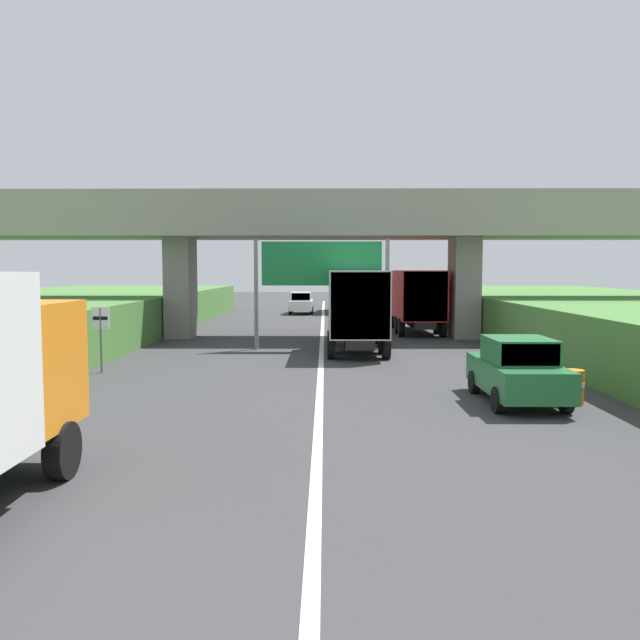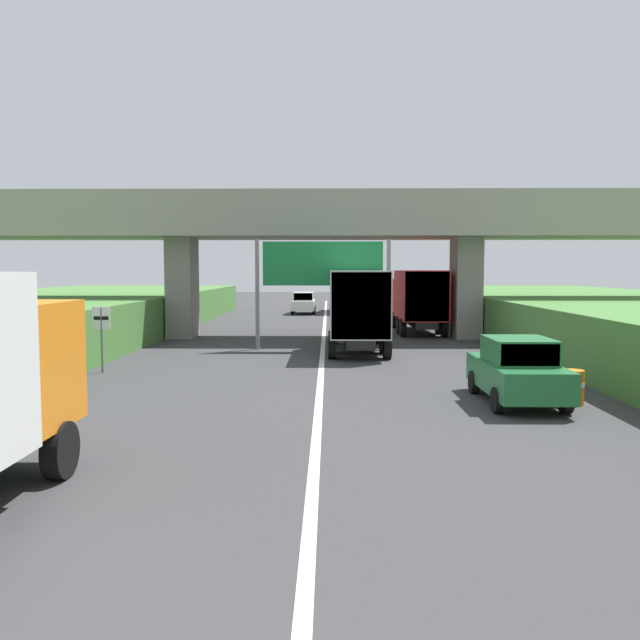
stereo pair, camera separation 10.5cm
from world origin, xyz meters
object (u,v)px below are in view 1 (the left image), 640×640
object	(u,v)px
truck_black	(346,289)
construction_barrel_3	(520,359)
car_white	(301,303)
overhead_highway_sign	(322,270)
truck_red	(416,298)
car_green	(518,370)
speed_limit_sign	(101,329)
construction_barrel_2	(573,387)
truck_silver	(356,306)

from	to	relation	value
truck_black	construction_barrel_3	distance (m)	31.90
truck_black	car_white	world-z (taller)	truck_black
overhead_highway_sign	truck_black	world-z (taller)	overhead_highway_sign
construction_barrel_3	truck_red	bearing A→B (deg)	96.33
car_green	car_white	bearing A→B (deg)	101.34
speed_limit_sign	construction_barrel_2	size ratio (longest dim) A/B	2.48
overhead_highway_sign	car_white	xyz separation A→B (m)	(-1.73, 22.99, -2.62)
speed_limit_sign	construction_barrel_2	world-z (taller)	speed_limit_sign
truck_black	construction_barrel_2	world-z (taller)	truck_black
construction_barrel_2	construction_barrel_3	distance (m)	5.21
truck_red	car_green	world-z (taller)	truck_red
overhead_highway_sign	construction_barrel_2	bearing A→B (deg)	-60.55
car_white	truck_red	bearing A→B (deg)	-65.75
car_green	car_white	world-z (taller)	same
car_white	construction_barrel_2	size ratio (longest dim) A/B	4.56
truck_red	truck_black	size ratio (longest dim) A/B	1.00
truck_silver	car_white	xyz separation A→B (m)	(-3.19, 23.79, -1.08)
car_green	truck_black	bearing A→B (deg)	95.12
construction_barrel_3	construction_barrel_2	bearing A→B (deg)	-92.12
truck_silver	overhead_highway_sign	bearing A→B (deg)	151.23
construction_barrel_3	truck_silver	bearing A→B (deg)	133.40
truck_black	truck_silver	bearing A→B (deg)	-90.97
construction_barrel_2	car_white	bearing A→B (deg)	103.46
overhead_highway_sign	car_white	size ratio (longest dim) A/B	1.43
speed_limit_sign	construction_barrel_3	world-z (taller)	speed_limit_sign
overhead_highway_sign	car_green	xyz separation A→B (m)	(5.17, -11.40, -2.62)
construction_barrel_2	car_green	bearing A→B (deg)	172.44
truck_red	construction_barrel_2	bearing A→B (deg)	-85.95
overhead_highway_sign	truck_black	bearing A→B (deg)	85.68
truck_silver	construction_barrel_3	world-z (taller)	truck_silver
truck_silver	construction_barrel_2	bearing A→B (deg)	-64.77
car_white	overhead_highway_sign	bearing A→B (deg)	-85.70
truck_silver	construction_barrel_2	xyz separation A→B (m)	(5.08, -10.78, -1.47)
construction_barrel_2	construction_barrel_3	size ratio (longest dim) A/B	1.00
truck_red	speed_limit_sign	bearing A→B (deg)	-131.58
car_green	speed_limit_sign	bearing A→B (deg)	158.83
construction_barrel_2	construction_barrel_3	bearing A→B (deg)	87.88
truck_silver	truck_black	world-z (taller)	same
overhead_highway_sign	truck_black	size ratio (longest dim) A/B	0.81
truck_red	car_green	bearing A→B (deg)	-90.04
speed_limit_sign	car_green	bearing A→B (deg)	-21.17
car_green	construction_barrel_2	xyz separation A→B (m)	(1.37, -0.18, -0.40)
car_green	construction_barrel_2	distance (m)	1.44
construction_barrel_2	truck_silver	bearing A→B (deg)	115.23
overhead_highway_sign	speed_limit_sign	world-z (taller)	overhead_highway_sign
truck_red	car_white	bearing A→B (deg)	114.25
truck_silver	construction_barrel_2	size ratio (longest dim) A/B	8.11
overhead_highway_sign	construction_barrel_3	distance (m)	9.76
car_white	truck_silver	bearing A→B (deg)	-82.36
car_white	construction_barrel_3	xyz separation A→B (m)	(8.47, -29.37, -0.40)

